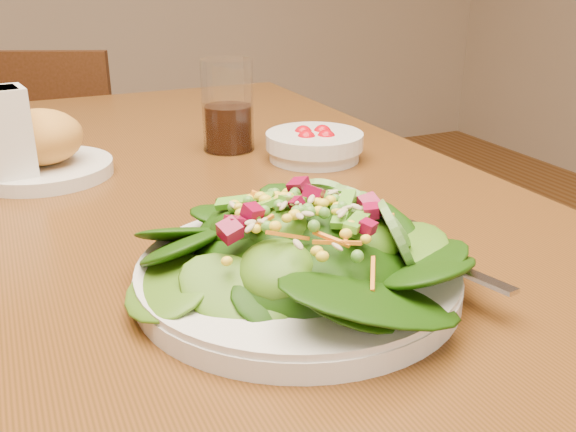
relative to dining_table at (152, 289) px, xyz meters
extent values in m
cube|color=brown|center=(0.00, 0.00, 0.08)|extent=(0.90, 1.40, 0.04)
cylinder|color=#432113|center=(0.39, 0.64, -0.29)|extent=(0.07, 0.07, 0.71)
cube|color=#432113|center=(0.02, 1.13, -0.26)|extent=(0.50, 0.50, 0.04)
cylinder|color=#432113|center=(0.23, 1.22, -0.47)|extent=(0.04, 0.04, 0.37)
cylinder|color=#432113|center=(-0.06, 1.35, -0.47)|extent=(0.04, 0.04, 0.37)
cylinder|color=#432113|center=(0.11, 0.92, -0.47)|extent=(0.04, 0.04, 0.37)
cylinder|color=#432113|center=(-0.19, 1.05, -0.47)|extent=(0.04, 0.04, 0.37)
cube|color=#432113|center=(-0.05, 0.97, -0.04)|extent=(0.34, 0.17, 0.41)
cylinder|color=silver|center=(0.08, -0.24, 0.11)|extent=(0.28, 0.28, 0.02)
ellipsoid|color=black|center=(0.08, -0.24, 0.14)|extent=(0.19, 0.19, 0.04)
cube|color=silver|center=(0.20, -0.27, 0.12)|extent=(0.05, 0.18, 0.01)
cylinder|color=silver|center=(-0.09, 0.18, 0.11)|extent=(0.18, 0.18, 0.02)
ellipsoid|color=gold|center=(-0.09, 0.18, 0.15)|extent=(0.11, 0.11, 0.07)
cylinder|color=silver|center=(0.27, 0.10, 0.12)|extent=(0.14, 0.14, 0.04)
sphere|color=red|center=(0.28, 0.11, 0.13)|extent=(0.03, 0.03, 0.03)
sphere|color=red|center=(0.26, 0.12, 0.13)|extent=(0.03, 0.03, 0.03)
sphere|color=red|center=(0.25, 0.09, 0.13)|extent=(0.03, 0.03, 0.03)
sphere|color=red|center=(0.28, 0.08, 0.13)|extent=(0.03, 0.03, 0.03)
cylinder|color=silver|center=(0.17, 0.20, 0.17)|extent=(0.08, 0.08, 0.13)
cylinder|color=black|center=(0.17, 0.20, 0.13)|extent=(0.07, 0.07, 0.07)
camera|label=1|loc=(-0.13, -0.69, 0.37)|focal=40.00mm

